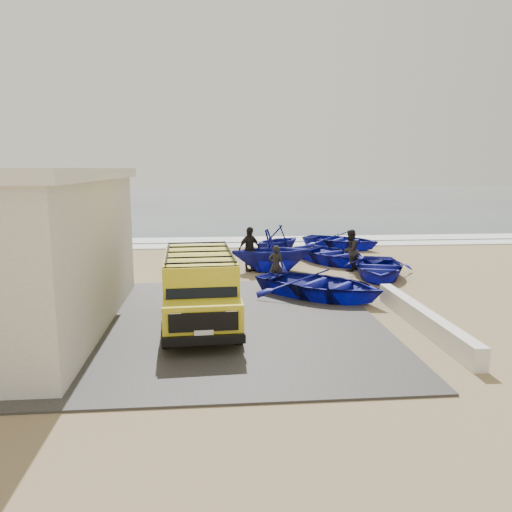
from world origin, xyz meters
name	(u,v)px	position (x,y,z in m)	size (l,w,h in m)	color
ground	(233,304)	(0.00, 0.00, 0.00)	(160.00, 160.00, 0.00)	#917A54
slab	(165,324)	(-2.00, -2.00, 0.03)	(12.00, 10.00, 0.05)	#3B3936
ocean	(216,199)	(0.00, 56.00, 0.00)	(180.00, 88.00, 0.01)	#385166
surf_line	(224,246)	(0.00, 12.00, 0.03)	(180.00, 1.60, 0.06)	white
surf_wash	(223,240)	(0.00, 14.50, 0.02)	(180.00, 2.20, 0.04)	white
parapet	(423,319)	(5.00, -3.00, 0.28)	(0.35, 6.00, 0.55)	silver
van	(200,286)	(-1.01, -2.14, 1.11)	(2.16, 4.90, 2.06)	yellow
boat_near_left	(320,285)	(2.91, 0.46, 0.46)	(3.18, 4.45, 0.92)	#121795
boat_near_right	(378,267)	(5.92, 3.41, 0.42)	(2.87, 4.01, 0.83)	#121795
boat_mid_left	(272,250)	(1.86, 5.00, 0.89)	(2.93, 3.39, 1.79)	#121795
boat_mid_right	(331,254)	(4.77, 6.57, 0.43)	(3.00, 4.20, 0.87)	#121795
boat_far_left	(278,241)	(2.57, 8.56, 0.78)	(2.55, 2.95, 1.55)	#121795
boat_far_right	(341,241)	(6.31, 10.67, 0.43)	(2.99, 4.19, 0.87)	#121795
fisherman_front	(276,266)	(1.67, 2.28, 0.77)	(0.56, 0.37, 1.53)	black
fisherman_middle	(350,250)	(5.14, 4.77, 0.88)	(0.86, 0.67, 1.76)	black
fisherman_back	(249,249)	(0.91, 5.13, 0.94)	(1.10, 0.46, 1.89)	black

